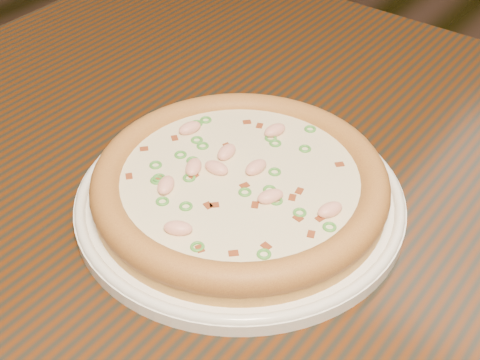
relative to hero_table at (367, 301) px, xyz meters
The scene contains 3 objects.
hero_table is the anchor object (origin of this frame).
plate 0.17m from the hero_table, 157.38° to the right, with size 0.30×0.30×0.02m.
pizza 0.18m from the hero_table, 157.37° to the right, with size 0.27×0.27×0.03m.
Camera 1 is at (0.04, -0.58, 1.16)m, focal length 50.00 mm.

